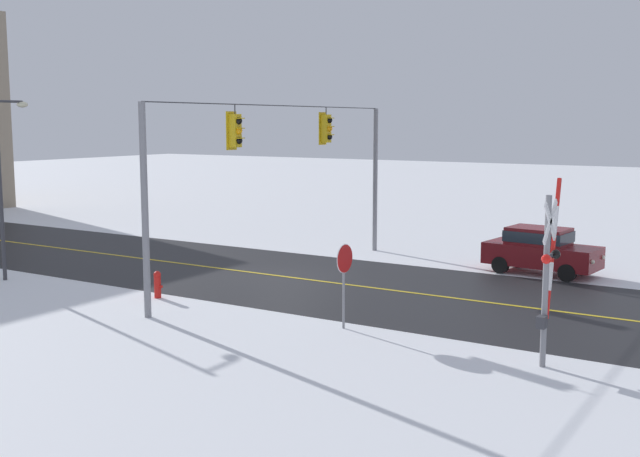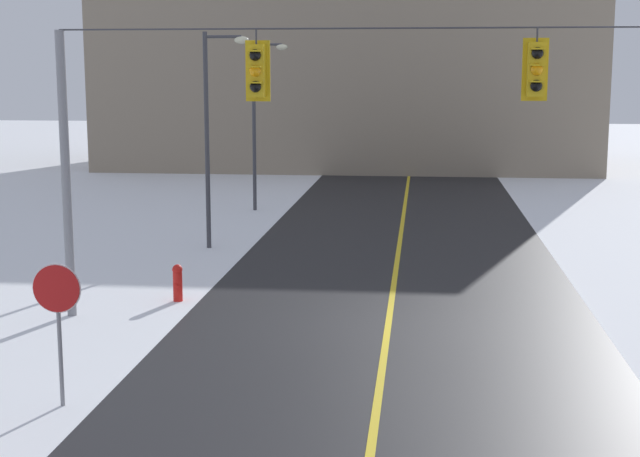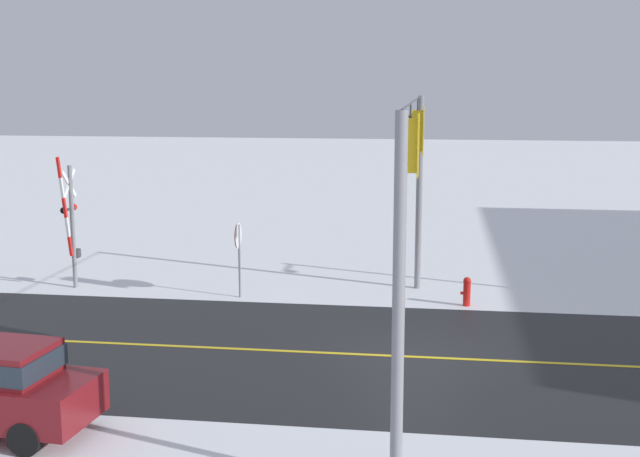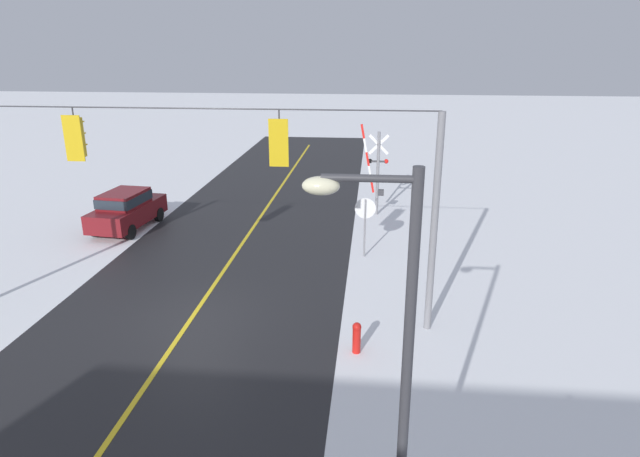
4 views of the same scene
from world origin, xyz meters
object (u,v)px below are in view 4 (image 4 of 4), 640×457
stop_sign (365,214)px  streetlamp_near (390,366)px  railroad_crossing (377,169)px  parked_car_maroon (126,208)px  fire_hydrant (357,337)px

stop_sign → streetlamp_near: (-0.53, 13.66, 2.20)m
railroad_crossing → streetlamp_near: streetlamp_near is taller
parked_car_maroon → stop_sign: bearing=167.8°
railroad_crossing → fire_hydrant: 12.75m
streetlamp_near → stop_sign: bearing=-87.8°
railroad_crossing → parked_car_maroon: railroad_crossing is taller
fire_hydrant → railroad_crossing: bearing=-92.1°
stop_sign → railroad_crossing: bearing=-94.2°
stop_sign → fire_hydrant: 7.11m
streetlamp_near → fire_hydrant: streetlamp_near is taller
railroad_crossing → parked_car_maroon: size_ratio=1.00×
parked_car_maroon → fire_hydrant: (-10.52, 9.29, -0.49)m
stop_sign → parked_car_maroon: size_ratio=0.54×
fire_hydrant → parked_car_maroon: bearing=-41.4°
railroad_crossing → streetlamp_near: size_ratio=0.67×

